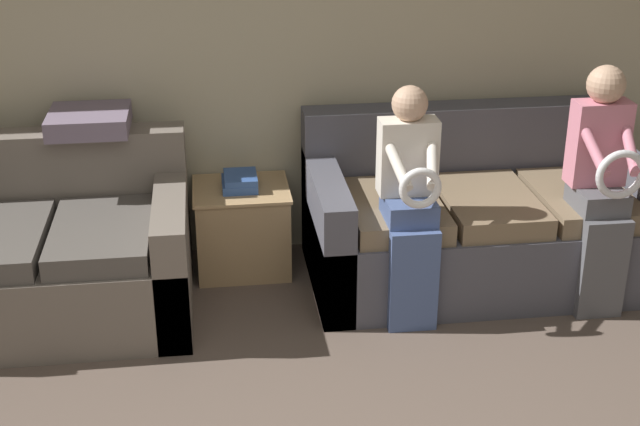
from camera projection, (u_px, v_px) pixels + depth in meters
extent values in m
cube|color=#BCB293|center=(247.00, 29.00, 4.74)|extent=(6.68, 0.06, 2.55)
cube|color=#4C4C56|center=(479.00, 242.00, 4.80)|extent=(1.82, 0.95, 0.41)
cube|color=#4C4C56|center=(465.00, 144.00, 4.97)|extent=(1.82, 0.20, 0.45)
cube|color=#4C4C56|center=(327.00, 232.00, 4.66)|extent=(0.16, 0.95, 0.64)
cube|color=#4C4C56|center=(628.00, 215.00, 4.86)|extent=(0.16, 0.95, 0.64)
cube|color=#7A664C|center=(394.00, 210.00, 4.55)|extent=(0.47, 0.71, 0.11)
cube|color=#7A664C|center=(488.00, 205.00, 4.61)|extent=(0.47, 0.71, 0.11)
cube|color=#7A664C|center=(580.00, 200.00, 4.67)|extent=(0.47, 0.71, 0.11)
cube|color=#70665B|center=(58.00, 277.00, 4.44)|extent=(1.32, 0.97, 0.41)
cube|color=#70665B|center=(58.00, 171.00, 4.63)|extent=(1.32, 0.20, 0.43)
cube|color=#70665B|center=(173.00, 251.00, 4.47)|extent=(0.16, 0.97, 0.62)
cube|color=#514C47|center=(102.00, 236.00, 4.28)|extent=(0.47, 0.73, 0.11)
cube|color=#475B8E|center=(413.00, 280.00, 4.29)|extent=(0.24, 0.10, 0.52)
cube|color=#475B8E|center=(409.00, 208.00, 4.29)|extent=(0.24, 0.28, 0.11)
cube|color=silver|center=(408.00, 157.00, 4.26)|extent=(0.28, 0.14, 0.37)
sphere|color=tan|center=(410.00, 104.00, 4.16)|extent=(0.17, 0.17, 0.17)
torus|color=white|center=(420.00, 188.00, 4.04)|extent=(0.20, 0.04, 0.20)
cylinder|color=silver|center=(396.00, 162.00, 4.12)|extent=(0.11, 0.31, 0.21)
cylinder|color=silver|center=(432.00, 160.00, 4.14)|extent=(0.11, 0.31, 0.21)
cube|color=#56565B|center=(601.00, 268.00, 4.41)|extent=(0.23, 0.10, 0.52)
cube|color=#56565B|center=(598.00, 198.00, 4.41)|extent=(0.23, 0.28, 0.11)
cube|color=#D17A8E|center=(598.00, 143.00, 4.37)|extent=(0.27, 0.14, 0.42)
sphere|color=tan|center=(606.00, 84.00, 4.25)|extent=(0.19, 0.19, 0.19)
torus|color=silver|center=(621.00, 175.00, 4.15)|extent=(0.24, 0.04, 0.24)
cylinder|color=#D17A8E|center=(593.00, 147.00, 4.22)|extent=(0.09, 0.31, 0.23)
cylinder|color=#D17A8E|center=(629.00, 145.00, 4.24)|extent=(0.09, 0.31, 0.23)
cube|color=tan|center=(242.00, 228.00, 4.89)|extent=(0.50, 0.44, 0.48)
cube|color=tan|center=(241.00, 189.00, 4.80)|extent=(0.52, 0.46, 0.02)
cube|color=#33569E|center=(240.00, 184.00, 4.79)|extent=(0.19, 0.23, 0.04)
cube|color=#33569E|center=(240.00, 177.00, 4.77)|extent=(0.18, 0.23, 0.03)
cube|color=slate|center=(89.00, 121.00, 4.54)|extent=(0.40, 0.40, 0.10)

